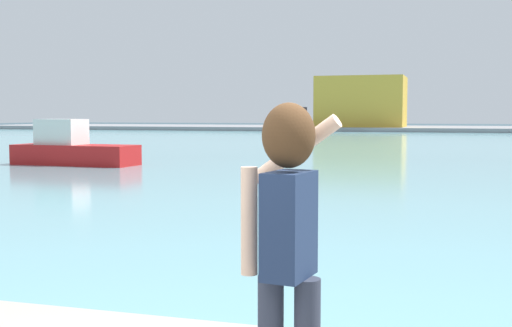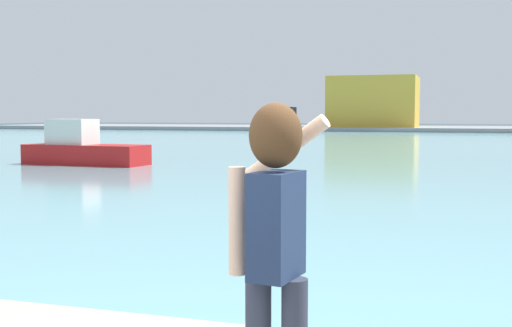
{
  "view_description": "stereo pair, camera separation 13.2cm",
  "coord_description": "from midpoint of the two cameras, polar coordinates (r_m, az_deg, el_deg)",
  "views": [
    {
      "loc": [
        1.68,
        -2.88,
        2.31
      ],
      "look_at": [
        -0.3,
        3.7,
        1.79
      ],
      "focal_mm": 45.9,
      "sensor_mm": 36.0,
      "label": 1
    },
    {
      "loc": [
        1.8,
        -2.84,
        2.31
      ],
      "look_at": [
        -0.3,
        3.7,
        1.79
      ],
      "focal_mm": 45.9,
      "sensor_mm": 36.0,
      "label": 2
    }
  ],
  "objects": [
    {
      "name": "ground_plane",
      "position": [
        52.94,
        14.85,
        1.67
      ],
      "size": [
        220.0,
        220.0,
        0.0
      ],
      "primitive_type": "plane",
      "color": "#334751"
    },
    {
      "name": "harbor_water",
      "position": [
        54.94,
        14.92,
        1.77
      ],
      "size": [
        140.0,
        100.0,
        0.02
      ],
      "primitive_type": "cube",
      "color": "#6BA8B2",
      "rests_on": "ground_plane"
    },
    {
      "name": "boat_moored",
      "position": [
        30.9,
        -15.87,
        1.23
      ],
      "size": [
        5.83,
        2.17,
        2.07
      ],
      "rotation": [
        0.0,
        0.0,
        -0.05
      ],
      "color": "#B21919",
      "rests_on": "harbor_water"
    },
    {
      "name": "far_shore_dock",
      "position": [
        94.9,
        15.71,
        2.93
      ],
      "size": [
        140.0,
        20.0,
        0.55
      ],
      "primitive_type": "cube",
      "color": "gray",
      "rests_on": "ground_plane"
    },
    {
      "name": "warehouse_left",
      "position": [
        92.56,
        9.15,
        5.32
      ],
      "size": [
        11.83,
        9.0,
        6.92
      ],
      "primitive_type": "cube",
      "color": "gold",
      "rests_on": "far_shore_dock"
    },
    {
      "name": "person_photographer",
      "position": [
        3.46,
        1.67,
        -5.92
      ],
      "size": [
        0.53,
        0.56,
        1.74
      ],
      "rotation": [
        0.0,
        0.0,
        1.43
      ],
      "color": "#2D3342",
      "rests_on": "quay_promenade"
    }
  ]
}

